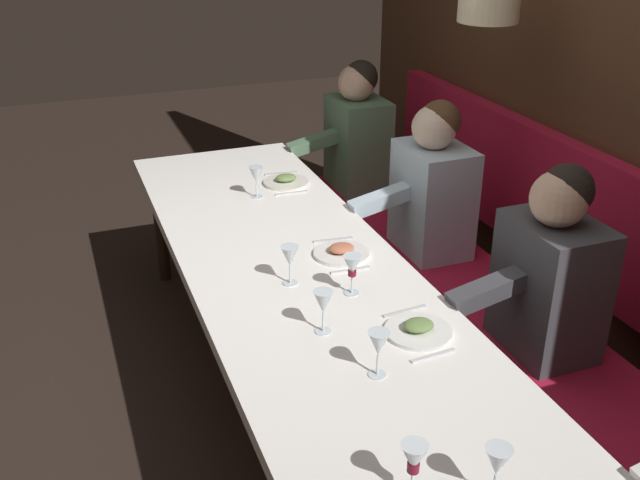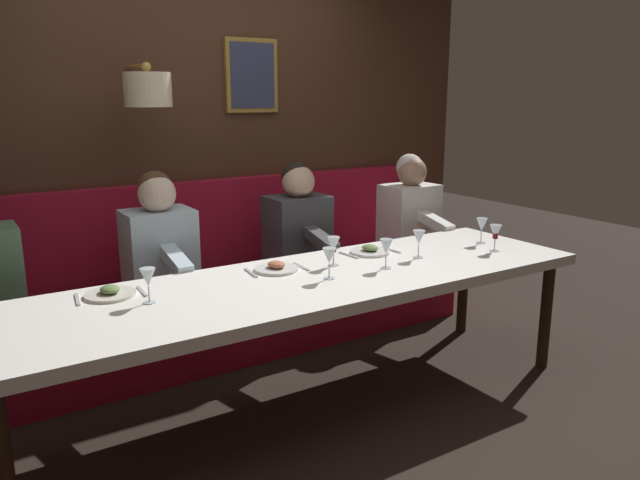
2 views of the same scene
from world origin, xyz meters
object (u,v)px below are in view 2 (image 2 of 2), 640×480
at_px(diner_near, 298,225).
at_px(wine_glass_4, 329,257).
at_px(diner_nearest, 410,210).
at_px(wine_glass_2, 386,248).
at_px(diner_middle, 159,242).
at_px(wine_glass_3, 334,245).
at_px(dining_table, 309,288).
at_px(wine_glass_6, 482,225).
at_px(wine_glass_5, 148,278).
at_px(wine_glass_0, 495,233).
at_px(wine_glass_1, 418,238).

height_order(diner_near, wine_glass_4, diner_near).
height_order(diner_nearest, wine_glass_2, diner_nearest).
relative_size(diner_middle, wine_glass_3, 4.82).
relative_size(dining_table, wine_glass_6, 19.58).
bearing_deg(wine_glass_5, wine_glass_2, -95.85).
bearing_deg(wine_glass_0, wine_glass_3, 75.48).
xyz_separation_m(wine_glass_0, wine_glass_3, (0.26, 1.01, 0.00)).
xyz_separation_m(wine_glass_2, wine_glass_4, (0.00, 0.37, 0.00)).
bearing_deg(wine_glass_0, diner_near, 38.08).
height_order(wine_glass_2, wine_glass_3, same).
bearing_deg(diner_near, diner_nearest, -90.00).
height_order(diner_middle, wine_glass_5, diner_middle).
distance_m(dining_table, diner_near, 1.00).
relative_size(dining_table, wine_glass_1, 19.58).
bearing_deg(wine_glass_2, wine_glass_4, 89.54).
distance_m(wine_glass_2, wine_glass_4, 0.37).
height_order(wine_glass_0, wine_glass_2, same).
bearing_deg(wine_glass_1, diner_middle, 54.99).
relative_size(wine_glass_0, wine_glass_5, 1.00).
height_order(wine_glass_2, wine_glass_5, same).
height_order(wine_glass_1, wine_glass_6, same).
relative_size(diner_middle, wine_glass_2, 4.82).
bearing_deg(wine_glass_2, wine_glass_1, -75.97).
bearing_deg(wine_glass_1, wine_glass_5, 87.97).
height_order(dining_table, wine_glass_0, wine_glass_0).
distance_m(wine_glass_5, wine_glass_6, 2.16).
bearing_deg(diner_nearest, wine_glass_6, 172.52).
xyz_separation_m(diner_middle, wine_glass_2, (-0.95, -0.96, 0.04)).
xyz_separation_m(diner_near, wine_glass_0, (-1.01, -0.80, 0.04)).
distance_m(wine_glass_0, wine_glass_6, 0.21).
bearing_deg(wine_glass_4, wine_glass_2, -90.46).
distance_m(diner_middle, wine_glass_1, 1.53).
xyz_separation_m(wine_glass_5, wine_glass_6, (-0.00, -2.16, 0.00)).
bearing_deg(wine_glass_6, dining_table, 92.46).
bearing_deg(wine_glass_3, wine_glass_2, -133.21).
relative_size(wine_glass_3, wine_glass_5, 1.00).
xyz_separation_m(diner_near, wine_glass_1, (-0.88, -0.30, 0.04)).
bearing_deg(wine_glass_5, diner_near, -57.18).
bearing_deg(wine_glass_4, wine_glass_0, -93.15).
relative_size(diner_middle, wine_glass_0, 4.82).
distance_m(wine_glass_4, wine_glass_6, 1.26).
bearing_deg(wine_glass_6, wine_glass_5, 89.95).
xyz_separation_m(diner_middle, wine_glass_0, (-1.01, -1.75, 0.04)).
distance_m(diner_middle, wine_glass_5, 0.88).
height_order(dining_table, diner_near, diner_near).
bearing_deg(wine_glass_3, diner_nearest, -57.92).
height_order(diner_nearest, diner_near, same).
bearing_deg(wine_glass_5, wine_glass_4, -98.04).
xyz_separation_m(diner_near, wine_glass_2, (-0.95, 0.00, 0.04)).
bearing_deg(wine_glass_4, wine_glass_5, 81.96).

